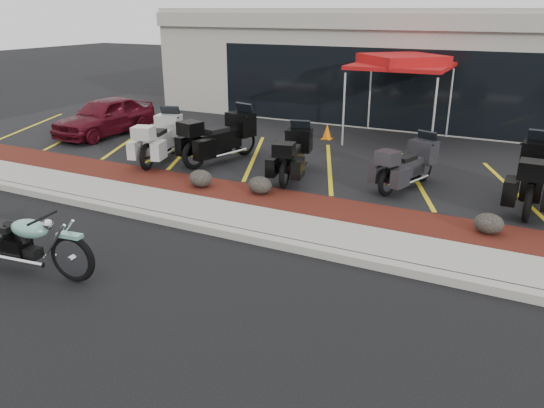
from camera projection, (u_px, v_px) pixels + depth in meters
The scene contains 18 objects.
ground at pixel (211, 257), 9.03m from camera, with size 90.00×90.00×0.00m, color black.
curb at pixel (238, 234), 9.76m from camera, with size 24.00×0.25×0.15m, color gray.
sidewalk at pixel (256, 221), 10.35m from camera, with size 24.00×1.20×0.15m, color gray.
mulch_bed at pixel (282, 202), 11.35m from camera, with size 24.00×1.20×0.16m, color #3E190E.
upper_lot at pixel (360, 147), 15.87m from camera, with size 26.00×9.60×0.15m, color black.
dealership_building at pixel (414, 63), 20.45m from camera, with size 18.00×8.16×4.00m.
boulder_left at pixel (201, 178), 12.04m from camera, with size 0.55×0.46×0.39m, color black.
boulder_mid at pixel (260, 185), 11.59m from camera, with size 0.54×0.45×0.38m, color black.
boulder_right at pixel (489, 223), 9.54m from camera, with size 0.52×0.44×0.37m, color black.
hero_cruiser at pixel (72, 251), 8.04m from camera, with size 2.96×0.75×1.04m, color #69A494, non-canonical shape.
touring_white at pixel (171, 130), 14.68m from camera, with size 2.30×0.88×1.34m, color #BABAB5, non-canonical shape.
touring_black_front at pixel (245, 129), 14.48m from camera, with size 2.50×0.95×1.45m, color black, non-canonical shape.
touring_black_mid at pixel (300, 145), 13.23m from camera, with size 2.17×0.83×1.26m, color black, non-canonical shape.
touring_grey at pixel (425, 156), 12.31m from camera, with size 2.07×0.79×1.20m, color #2A2A2E, non-canonical shape.
touring_black_rear at pixel (538, 163), 11.37m from camera, with size 2.48×0.95×1.44m, color black, non-canonical shape.
parked_car at pixel (105, 116), 16.89m from camera, with size 1.42×3.54×1.21m, color #490A14.
traffic_cone at pixel (327, 132), 16.49m from camera, with size 0.30×0.30×0.47m, color orange.
popup_canopy at pixel (402, 63), 15.54m from camera, with size 3.66×3.66×2.57m.
Camera 1 is at (4.60, -6.81, 3.98)m, focal length 35.00 mm.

